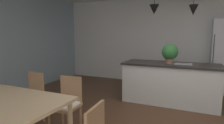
% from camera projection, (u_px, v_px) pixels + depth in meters
% --- Properties ---
extents(wall_back_kitchen, '(10.00, 0.12, 2.70)m').
position_uv_depth(wall_back_kitchen, '(188.00, 41.00, 5.60)').
color(wall_back_kitchen, white).
rests_on(wall_back_kitchen, ground_plane).
extents(chair_far_left, '(0.44, 0.44, 0.87)m').
position_uv_depth(chair_far_left, '(30.00, 96.00, 3.27)').
color(chair_far_left, '#A87F56').
rests_on(chair_far_left, ground_plane).
extents(chair_far_right, '(0.42, 0.42, 0.87)m').
position_uv_depth(chair_far_right, '(67.00, 103.00, 2.95)').
color(chair_far_right, '#A87F56').
rests_on(chair_far_right, ground_plane).
extents(kitchen_island, '(2.08, 0.82, 0.91)m').
position_uv_depth(kitchen_island, '(170.00, 83.00, 4.27)').
color(kitchen_island, silver).
rests_on(kitchen_island, ground_plane).
extents(pendant_over_island_main, '(0.21, 0.21, 0.71)m').
position_uv_depth(pendant_over_island_main, '(154.00, 9.00, 4.21)').
color(pendant_over_island_main, black).
extents(pendant_over_island_aux, '(0.19, 0.19, 0.77)m').
position_uv_depth(pendant_over_island_aux, '(193.00, 10.00, 3.88)').
color(pendant_over_island_aux, black).
extents(potted_plant_on_island, '(0.35, 0.35, 0.43)m').
position_uv_depth(potted_plant_on_island, '(170.00, 53.00, 4.19)').
color(potted_plant_on_island, '#8C664C').
rests_on(potted_plant_on_island, kitchen_island).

